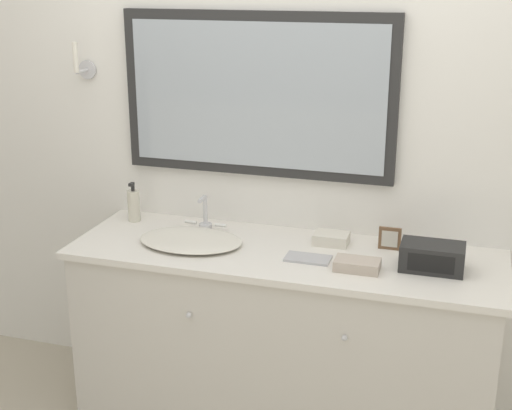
{
  "coord_description": "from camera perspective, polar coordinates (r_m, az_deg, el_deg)",
  "views": [
    {
      "loc": [
        0.73,
        -2.46,
        2.01
      ],
      "look_at": [
        -0.13,
        0.32,
        1.05
      ],
      "focal_mm": 50.0,
      "sensor_mm": 36.0,
      "label": 1
    }
  ],
  "objects": [
    {
      "name": "metal_tray",
      "position": [
        3.01,
        4.17,
        -4.28
      ],
      "size": [
        0.19,
        0.11,
        0.01
      ],
      "color": "#ADADB2",
      "rests_on": "vanity_counter"
    },
    {
      "name": "picture_frame",
      "position": [
        3.15,
        10.66,
        -2.65
      ],
      "size": [
        0.1,
        0.01,
        0.1
      ],
      "color": "brown",
      "rests_on": "vanity_counter"
    },
    {
      "name": "sink_basin",
      "position": [
        3.19,
        -5.2,
        -2.73
      ],
      "size": [
        0.47,
        0.38,
        0.17
      ],
      "color": "silver",
      "rests_on": "vanity_counter"
    },
    {
      "name": "wall_back",
      "position": [
        3.28,
        3.74,
        5.39
      ],
      "size": [
        8.0,
        0.18,
        2.55
      ],
      "color": "white",
      "rests_on": "ground_plane"
    },
    {
      "name": "vanity_counter",
      "position": [
        3.28,
        2.15,
        -10.62
      ],
      "size": [
        1.88,
        0.62,
        0.85
      ],
      "color": "beige",
      "rests_on": "ground_plane"
    },
    {
      "name": "appliance_box",
      "position": [
        2.98,
        13.91,
        -4.06
      ],
      "size": [
        0.25,
        0.15,
        0.11
      ],
      "color": "black",
      "rests_on": "vanity_counter"
    },
    {
      "name": "soap_bottle",
      "position": [
        3.49,
        -9.75,
        -0.0
      ],
      "size": [
        0.06,
        0.06,
        0.19
      ],
      "color": "beige",
      "rests_on": "vanity_counter"
    },
    {
      "name": "hand_towel_far_corner",
      "position": [
        2.93,
        8.1,
        -4.76
      ],
      "size": [
        0.18,
        0.11,
        0.04
      ],
      "color": "#B7A899",
      "rests_on": "vanity_counter"
    },
    {
      "name": "hand_towel_near_sink",
      "position": [
        3.19,
        6.05,
        -2.69
      ],
      "size": [
        0.15,
        0.11,
        0.05
      ],
      "color": "silver",
      "rests_on": "vanity_counter"
    }
  ]
}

